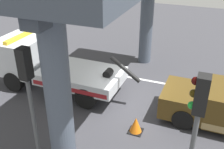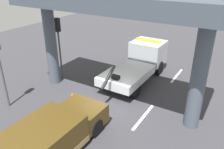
# 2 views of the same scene
# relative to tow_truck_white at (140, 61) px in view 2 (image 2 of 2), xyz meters

# --- Properties ---
(ground_plane) EXTENTS (60.00, 40.00, 0.10)m
(ground_plane) POSITION_rel_tow_truck_white_xyz_m (-4.39, 0.01, -1.25)
(ground_plane) COLOR #38383D
(lane_stripe_mid) EXTENTS (2.60, 0.16, 0.01)m
(lane_stripe_mid) POSITION_rel_tow_truck_white_xyz_m (-4.39, -2.32, -1.20)
(lane_stripe_mid) COLOR silver
(lane_stripe_mid) RESTS_ON ground
(lane_stripe_east) EXTENTS (2.60, 0.16, 0.01)m
(lane_stripe_east) POSITION_rel_tow_truck_white_xyz_m (1.61, -2.32, -1.20)
(lane_stripe_east) COLOR silver
(lane_stripe_east) RESTS_ON ground
(tow_truck_white) EXTENTS (7.26, 2.47, 2.46)m
(tow_truck_white) POSITION_rel_tow_truck_white_xyz_m (0.00, 0.00, 0.00)
(tow_truck_white) COLOR silver
(tow_truck_white) RESTS_ON ground
(towed_van_green) EXTENTS (5.21, 2.25, 1.58)m
(towed_van_green) POSITION_rel_tow_truck_white_xyz_m (-8.72, 0.01, -0.42)
(towed_van_green) COLOR #4C3814
(towed_van_green) RESTS_ON ground
(overpass_structure) EXTENTS (3.60, 11.30, 6.17)m
(overpass_structure) POSITION_rel_tow_truck_white_xyz_m (-3.75, 0.01, 4.09)
(overpass_structure) COLOR #4C5666
(overpass_structure) RESTS_ON ground
(traffic_light_mid) EXTENTS (0.39, 0.32, 4.25)m
(traffic_light_mid) POSITION_rel_tow_truck_white_xyz_m (-2.87, 4.78, 1.90)
(traffic_light_mid) COLOR #515456
(traffic_light_mid) RESTS_ON ground
(traffic_cone_orange) EXTENTS (0.54, 0.54, 0.65)m
(traffic_cone_orange) POSITION_rel_tow_truck_white_xyz_m (-5.21, 1.86, -0.89)
(traffic_cone_orange) COLOR orange
(traffic_cone_orange) RESTS_ON ground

